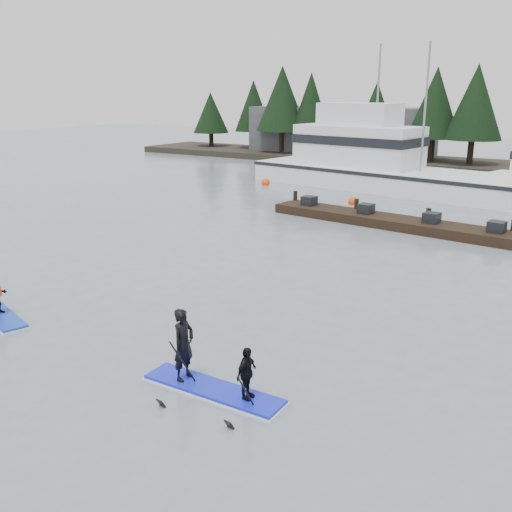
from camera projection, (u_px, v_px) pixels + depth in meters
The scene contains 9 objects.
ground at pixel (133, 350), 14.88m from camera, with size 160.00×160.00×0.00m, color slate.
far_shore at pixel (480, 167), 48.90m from camera, with size 70.00×8.00×0.60m, color #2D281E.
treeline at pixel (479, 170), 48.98m from camera, with size 60.00×4.00×8.00m, color black, non-canonical shape.
waterfront_building at pixel (340, 133), 57.10m from camera, with size 18.00×6.00×5.00m, color #4C4C51.
fishing_boat_large at pixel (378, 176), 39.83m from camera, with size 19.89×8.24×10.71m.
floating_dock at pixel (402, 223), 28.13m from camera, with size 14.25×1.90×0.47m, color black.
buoy_a at pixel (266, 185), 41.23m from camera, with size 0.62×0.62×0.62m, color #FF420C.
buoy_b at pixel (352, 204), 34.18m from camera, with size 0.55×0.55×0.55m, color #FF420C.
paddleboard_duo at pixel (208, 366), 12.71m from camera, with size 3.41×1.13×2.31m.
Camera 1 is at (9.98, -9.79, 6.50)m, focal length 40.00 mm.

